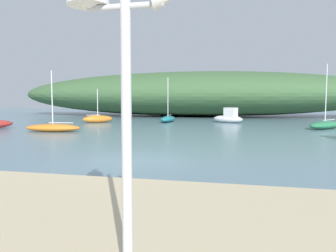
% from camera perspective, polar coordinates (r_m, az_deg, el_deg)
% --- Properties ---
extents(ground_plane, '(120.00, 120.00, 0.00)m').
position_cam_1_polar(ground_plane, '(12.49, -6.24, -5.91)').
color(ground_plane, slate).
extents(distant_hill, '(51.09, 15.08, 6.08)m').
position_cam_1_polar(distant_hill, '(45.59, 4.35, 5.58)').
color(distant_hill, '#3D6038').
rests_on(distant_hill, ground).
extents(mast_structure, '(1.24, 0.48, 3.54)m').
position_cam_1_polar(mast_structure, '(3.92, -11.06, 16.31)').
color(mast_structure, silver).
rests_on(mast_structure, beach_sand).
extents(sailboat_off_point, '(2.87, 2.66, 3.31)m').
position_cam_1_polar(sailboat_off_point, '(32.95, -12.14, 1.22)').
color(sailboat_off_point, orange).
rests_on(sailboat_off_point, ground).
extents(motorboat_east_reach, '(3.34, 2.45, 1.49)m').
position_cam_1_polar(motorboat_east_reach, '(32.68, 10.51, 1.50)').
color(motorboat_east_reach, white).
rests_on(motorboat_east_reach, ground).
extents(sailboat_far_left, '(1.18, 4.03, 4.49)m').
position_cam_1_polar(sailboat_far_left, '(33.27, -0.01, 1.26)').
color(sailboat_far_left, teal).
rests_on(sailboat_far_left, ground).
extents(sailboat_mid_channel, '(3.58, 3.99, 5.02)m').
position_cam_1_polar(sailboat_mid_channel, '(28.31, 25.67, 0.21)').
color(sailboat_mid_channel, '#287A4C').
rests_on(sailboat_mid_channel, ground).
extents(sailboat_west_reach, '(4.10, 1.85, 4.31)m').
position_cam_1_polar(sailboat_west_reach, '(24.58, -19.42, -0.26)').
color(sailboat_west_reach, orange).
rests_on(sailboat_west_reach, ground).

